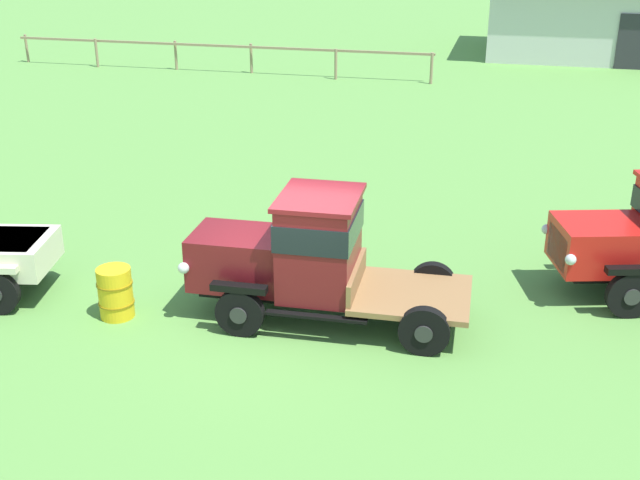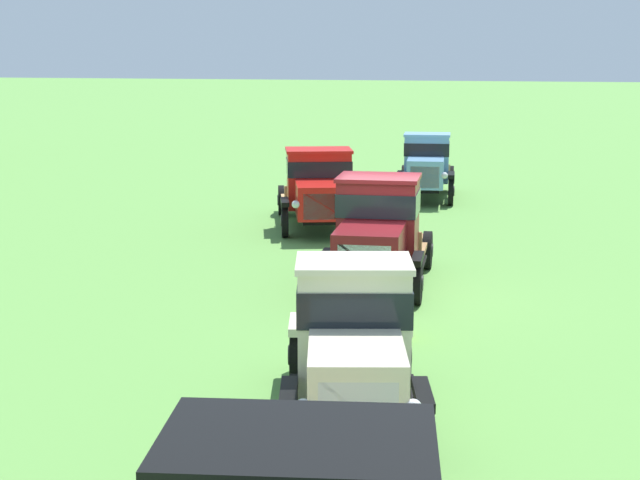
% 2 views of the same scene
% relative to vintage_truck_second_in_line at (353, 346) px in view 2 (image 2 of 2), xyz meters
% --- Properties ---
extents(ground_plane, '(240.00, 240.00, 0.00)m').
position_rel_vintage_truck_second_in_line_xyz_m(ground_plane, '(6.99, 0.36, -1.10)').
color(ground_plane, '#5B9342').
extents(vintage_truck_second_in_line, '(4.86, 2.50, 2.27)m').
position_rel_vintage_truck_second_in_line_xyz_m(vintage_truck_second_in_line, '(0.00, 0.00, 0.00)').
color(vintage_truck_second_in_line, black).
rests_on(vintage_truck_second_in_line, ground).
extents(vintage_truck_midrow_center, '(5.02, 2.14, 2.31)m').
position_rel_vintage_truck_second_in_line_xyz_m(vintage_truck_midrow_center, '(7.22, 0.79, 0.10)').
color(vintage_truck_midrow_center, black).
rests_on(vintage_truck_midrow_center, ground).
extents(vintage_truck_far_side, '(5.70, 3.25, 2.17)m').
position_rel_vintage_truck_second_in_line_xyz_m(vintage_truck_far_side, '(13.53, 3.31, 0.04)').
color(vintage_truck_far_side, black).
rests_on(vintage_truck_far_side, ground).
extents(vintage_truck_back_of_row, '(4.58, 2.04, 2.14)m').
position_rel_vintage_truck_second_in_line_xyz_m(vintage_truck_back_of_row, '(19.13, 0.99, 0.01)').
color(vintage_truck_back_of_row, black).
rests_on(vintage_truck_back_of_row, ground).
extents(oil_drum_beside_row, '(0.64, 0.64, 0.93)m').
position_rel_vintage_truck_second_in_line_xyz_m(oil_drum_beside_row, '(3.96, -0.02, -0.64)').
color(oil_drum_beside_row, gold).
rests_on(oil_drum_beside_row, ground).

